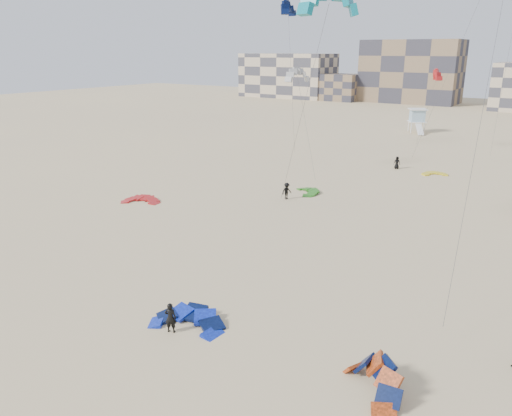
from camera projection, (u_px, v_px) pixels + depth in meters
The scene contains 17 objects.
ground at pixel (210, 324), 28.77m from camera, with size 320.00×320.00×0.00m, color tan.
kite_ground_blue at pixel (187, 325), 28.63m from camera, with size 4.32×4.41×1.19m, color #1033D8, non-canonical shape.
kite_ground_orange at pixel (373, 390), 23.13m from camera, with size 3.74×2.83×2.46m, color #FF541C, non-canonical shape.
kite_ground_red at pixel (141, 202), 51.93m from camera, with size 3.68×3.87×0.76m, color #B02717, non-canonical shape.
kite_ground_green at pixel (307, 193), 55.22m from camera, with size 3.29×3.46×0.65m, color #227F13, non-canonical shape.
kite_ground_yellow at pixel (434, 175), 63.16m from camera, with size 2.87×3.01×0.39m, color yellow, non-canonical shape.
kitesurfer_main at pixel (170, 318), 27.67m from camera, with size 0.65×0.43×1.79m, color black.
kitesurfer_c at pixel (287, 191), 52.56m from camera, with size 1.15×0.66×1.78m, color black.
kitesurfer_e at pixel (397, 163), 66.09m from camera, with size 0.81×0.53×1.66m, color black.
kite_fly_teal_a at pixel (329, 3), 34.96m from camera, with size 10.71×9.90×18.85m.
kite_fly_grey at pixel (297, 76), 61.22m from camera, with size 8.13×8.18×12.25m.
kite_fly_navy at pixel (288, 9), 70.49m from camera, with size 5.87×5.85×20.95m.
kite_fly_red at pixel (437, 76), 74.16m from camera, with size 4.12×4.08×11.64m.
lifeguard_tower_far at pixel (417, 121), 95.18m from camera, with size 4.29×6.71×4.47m.
condo_west_a at pixel (288, 75), 166.82m from camera, with size 30.00×15.00×14.00m, color beige.
condo_west_b at pixel (411, 72), 148.36m from camera, with size 28.00×14.00×18.00m, color #836B4F.
condo_fill_left at pixel (340, 87), 155.62m from camera, with size 12.00×10.00×8.00m, color #836B4F.
Camera 1 is at (16.23, -19.72, 15.07)m, focal length 35.00 mm.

